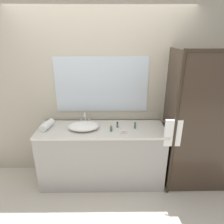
{
  "coord_description": "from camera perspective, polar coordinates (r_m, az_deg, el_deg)",
  "views": [
    {
      "loc": [
        0.12,
        -2.52,
        2.14
      ],
      "look_at": [
        0.15,
        0.0,
        1.15
      ],
      "focal_mm": 31.8,
      "sensor_mm": 36.0,
      "label": 1
    }
  ],
  "objects": [
    {
      "name": "amenity_bottle_lotion",
      "position": [
        2.81,
        6.63,
        -3.89
      ],
      "size": [
        0.03,
        0.03,
        0.09
      ],
      "color": "#4C7056",
      "rests_on": "vanity_cabinet"
    },
    {
      "name": "vanity_cabinet",
      "position": [
        3.05,
        -2.89,
        -12.28
      ],
      "size": [
        1.8,
        0.58,
        0.9
      ],
      "color": "#9E9993",
      "rests_on": "ground_plane"
    },
    {
      "name": "soap_dish",
      "position": [
        2.7,
        3.21,
        -5.62
      ],
      "size": [
        0.1,
        0.07,
        0.04
      ],
      "color": "silver",
      "rests_on": "vanity_cabinet"
    },
    {
      "name": "amenity_bottle_conditioner",
      "position": [
        2.72,
        -0.26,
        -4.75
      ],
      "size": [
        0.03,
        0.03,
        0.09
      ],
      "color": "#4C7056",
      "rests_on": "vanity_cabinet"
    },
    {
      "name": "amenity_bottle_shampoo",
      "position": [
        2.83,
        1.55,
        -3.7
      ],
      "size": [
        0.03,
        0.03,
        0.08
      ],
      "color": "#4C7056",
      "rests_on": "vanity_cabinet"
    },
    {
      "name": "shower_enclosure",
      "position": [
        2.83,
        23.45,
        -3.66
      ],
      "size": [
        1.2,
        0.59,
        2.0
      ],
      "color": "#2D2319",
      "rests_on": "ground_plane"
    },
    {
      "name": "wall_back_with_mirror",
      "position": [
        2.99,
        -2.96,
        5.14
      ],
      "size": [
        4.4,
        0.06,
        2.6
      ],
      "color": "#B2A893",
      "rests_on": "ground_plane"
    },
    {
      "name": "faucet",
      "position": [
        2.98,
        -7.74,
        -2.16
      ],
      "size": [
        0.17,
        0.14,
        0.17
      ],
      "color": "silver",
      "rests_on": "vanity_cabinet"
    },
    {
      "name": "ground_plane",
      "position": [
        3.31,
        -2.74,
        -18.86
      ],
      "size": [
        8.0,
        8.0,
        0.0
      ],
      "primitive_type": "plane",
      "color": "beige"
    },
    {
      "name": "sink_basin",
      "position": [
        2.81,
        -8.19,
        -4.01
      ],
      "size": [
        0.44,
        0.32,
        0.09
      ],
      "primitive_type": "ellipsoid",
      "color": "white",
      "rests_on": "vanity_cabinet"
    },
    {
      "name": "rolled_towel_near_edge",
      "position": [
        2.94,
        -18.06,
        -3.57
      ],
      "size": [
        0.15,
        0.27,
        0.1
      ],
      "primitive_type": "cylinder",
      "rotation": [
        1.57,
        0.0,
        -0.23
      ],
      "color": "white",
      "rests_on": "vanity_cabinet"
    }
  ]
}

